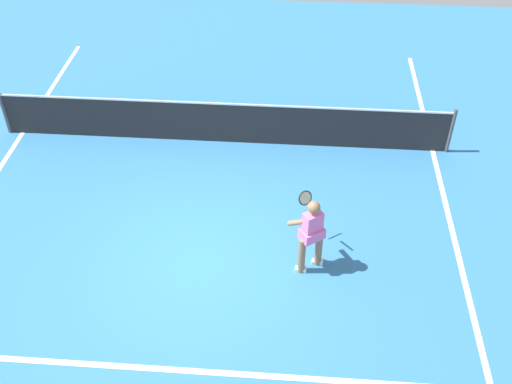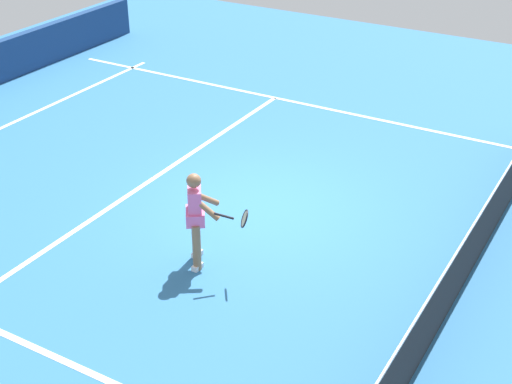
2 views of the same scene
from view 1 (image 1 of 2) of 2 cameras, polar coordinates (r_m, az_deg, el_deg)
ground_plane at (r=11.19m, az=-5.29°, el=-6.43°), size 23.70×23.70×0.00m
service_line_marking at (r=9.78m, az=-7.34°, el=-16.23°), size 9.45×0.10×0.01m
sideline_right_marking at (r=11.50m, az=18.86°, el=-7.40°), size 0.10×16.23×0.01m
court_net at (r=13.70m, az=-3.12°, el=6.53°), size 10.13×0.08×1.11m
tennis_player at (r=10.49m, az=5.20°, el=-3.75°), size 0.69×1.14×1.55m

